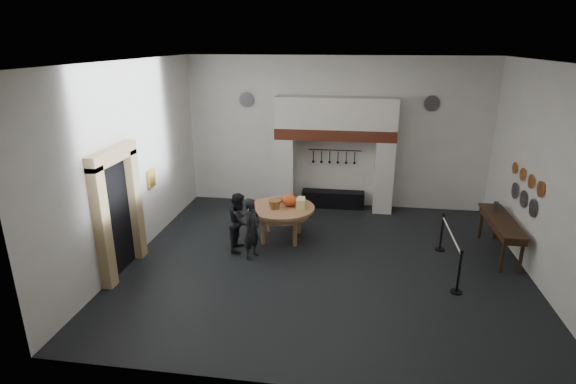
# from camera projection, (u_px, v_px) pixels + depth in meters

# --- Properties ---
(floor) EXTENTS (9.00, 8.00, 0.02)m
(floor) POSITION_uv_depth(u_px,v_px,m) (324.00, 262.00, 10.43)
(floor) COLOR black
(floor) RESTS_ON ground
(ceiling) EXTENTS (9.00, 8.00, 0.02)m
(ceiling) POSITION_uv_depth(u_px,v_px,m) (330.00, 61.00, 8.99)
(ceiling) COLOR silver
(ceiling) RESTS_ON wall_back
(wall_back) EXTENTS (9.00, 0.02, 4.50)m
(wall_back) POSITION_uv_depth(u_px,v_px,m) (336.00, 133.00, 13.46)
(wall_back) COLOR white
(wall_back) RESTS_ON floor
(wall_front) EXTENTS (9.00, 0.02, 4.50)m
(wall_front) POSITION_uv_depth(u_px,v_px,m) (308.00, 251.00, 5.96)
(wall_front) COLOR white
(wall_front) RESTS_ON floor
(wall_left) EXTENTS (0.02, 8.00, 4.50)m
(wall_left) POSITION_uv_depth(u_px,v_px,m) (132.00, 162.00, 10.33)
(wall_left) COLOR white
(wall_left) RESTS_ON floor
(wall_right) EXTENTS (0.02, 8.00, 4.50)m
(wall_right) POSITION_uv_depth(u_px,v_px,m) (549.00, 178.00, 9.09)
(wall_right) COLOR white
(wall_right) RESTS_ON floor
(chimney_pier_left) EXTENTS (0.55, 0.70, 2.15)m
(chimney_pier_left) POSITION_uv_depth(u_px,v_px,m) (285.00, 172.00, 13.71)
(chimney_pier_left) COLOR silver
(chimney_pier_left) RESTS_ON floor
(chimney_pier_right) EXTENTS (0.55, 0.70, 2.15)m
(chimney_pier_right) POSITION_uv_depth(u_px,v_px,m) (384.00, 176.00, 13.30)
(chimney_pier_right) COLOR silver
(chimney_pier_right) RESTS_ON floor
(hearth_brick_band) EXTENTS (3.50, 0.72, 0.32)m
(hearth_brick_band) POSITION_uv_depth(u_px,v_px,m) (335.00, 134.00, 13.11)
(hearth_brick_band) COLOR #9E442B
(hearth_brick_band) RESTS_ON chimney_pier_left
(chimney_hood) EXTENTS (3.50, 0.70, 0.90)m
(chimney_hood) POSITION_uv_depth(u_px,v_px,m) (336.00, 113.00, 12.91)
(chimney_hood) COLOR silver
(chimney_hood) RESTS_ON hearth_brick_band
(iron_range) EXTENTS (1.90, 0.45, 0.50)m
(iron_range) POSITION_uv_depth(u_px,v_px,m) (333.00, 199.00, 13.84)
(iron_range) COLOR black
(iron_range) RESTS_ON floor
(utensil_rail) EXTENTS (1.60, 0.02, 0.02)m
(utensil_rail) POSITION_uv_depth(u_px,v_px,m) (335.00, 150.00, 13.54)
(utensil_rail) COLOR black
(utensil_rail) RESTS_ON wall_back
(door_recess) EXTENTS (0.04, 1.10, 2.50)m
(door_recess) POSITION_uv_depth(u_px,v_px,m) (116.00, 218.00, 9.71)
(door_recess) COLOR black
(door_recess) RESTS_ON floor
(door_jamb_near) EXTENTS (0.22, 0.30, 2.60)m
(door_jamb_near) POSITION_uv_depth(u_px,v_px,m) (103.00, 229.00, 9.03)
(door_jamb_near) COLOR tan
(door_jamb_near) RESTS_ON floor
(door_jamb_far) EXTENTS (0.22, 0.30, 2.60)m
(door_jamb_far) POSITION_uv_depth(u_px,v_px,m) (135.00, 205.00, 10.34)
(door_jamb_far) COLOR tan
(door_jamb_far) RESTS_ON floor
(door_lintel) EXTENTS (0.22, 1.70, 0.30)m
(door_lintel) POSITION_uv_depth(u_px,v_px,m) (112.00, 155.00, 9.25)
(door_lintel) COLOR tan
(door_lintel) RESTS_ON door_jamb_near
(wall_plaque) EXTENTS (0.05, 0.34, 0.44)m
(wall_plaque) POSITION_uv_depth(u_px,v_px,m) (151.00, 179.00, 11.28)
(wall_plaque) COLOR gold
(wall_plaque) RESTS_ON wall_left
(work_table) EXTENTS (2.01, 2.01, 0.07)m
(work_table) POSITION_uv_depth(u_px,v_px,m) (281.00, 208.00, 11.44)
(work_table) COLOR #AD7D51
(work_table) RESTS_ON floor
(pumpkin) EXTENTS (0.36, 0.36, 0.31)m
(pumpkin) POSITION_uv_depth(u_px,v_px,m) (290.00, 200.00, 11.45)
(pumpkin) COLOR #EC5321
(pumpkin) RESTS_ON work_table
(cheese_block_big) EXTENTS (0.22, 0.22, 0.24)m
(cheese_block_big) POSITION_uv_depth(u_px,v_px,m) (301.00, 204.00, 11.28)
(cheese_block_big) COLOR #EDE08D
(cheese_block_big) RESTS_ON work_table
(cheese_block_small) EXTENTS (0.18, 0.18, 0.20)m
(cheese_block_small) POSITION_uv_depth(u_px,v_px,m) (301.00, 201.00, 11.57)
(cheese_block_small) COLOR #F1E590
(cheese_block_small) RESTS_ON work_table
(wicker_basket) EXTENTS (0.38, 0.38, 0.22)m
(wicker_basket) POSITION_uv_depth(u_px,v_px,m) (275.00, 204.00, 11.28)
(wicker_basket) COLOR #A26D3B
(wicker_basket) RESTS_ON work_table
(bread_loaf) EXTENTS (0.31, 0.18, 0.13)m
(bread_loaf) POSITION_uv_depth(u_px,v_px,m) (280.00, 200.00, 11.75)
(bread_loaf) COLOR #9D5A37
(bread_loaf) RESTS_ON work_table
(visitor_near) EXTENTS (0.52, 0.63, 1.47)m
(visitor_near) POSITION_uv_depth(u_px,v_px,m) (252.00, 228.00, 10.46)
(visitor_near) COLOR black
(visitor_near) RESTS_ON floor
(visitor_far) EXTENTS (0.56, 0.71, 1.45)m
(visitor_far) POSITION_uv_depth(u_px,v_px,m) (240.00, 222.00, 10.90)
(visitor_far) COLOR black
(visitor_far) RESTS_ON floor
(side_table) EXTENTS (0.55, 2.20, 0.06)m
(side_table) POSITION_uv_depth(u_px,v_px,m) (502.00, 221.00, 10.57)
(side_table) COLOR #371F14
(side_table) RESTS_ON floor
(pewter_jug) EXTENTS (0.12, 0.12, 0.22)m
(pewter_jug) POSITION_uv_depth(u_px,v_px,m) (496.00, 206.00, 11.09)
(pewter_jug) COLOR #46464B
(pewter_jug) RESTS_ON side_table
(copper_pan_a) EXTENTS (0.03, 0.34, 0.34)m
(copper_pan_a) POSITION_uv_depth(u_px,v_px,m) (541.00, 189.00, 9.38)
(copper_pan_a) COLOR #C6662D
(copper_pan_a) RESTS_ON wall_right
(copper_pan_b) EXTENTS (0.03, 0.32, 0.32)m
(copper_pan_b) POSITION_uv_depth(u_px,v_px,m) (531.00, 181.00, 9.89)
(copper_pan_b) COLOR #C6662D
(copper_pan_b) RESTS_ON wall_right
(copper_pan_c) EXTENTS (0.03, 0.30, 0.30)m
(copper_pan_c) POSITION_uv_depth(u_px,v_px,m) (523.00, 174.00, 10.41)
(copper_pan_c) COLOR #C6662D
(copper_pan_c) RESTS_ON wall_right
(copper_pan_d) EXTENTS (0.03, 0.28, 0.28)m
(copper_pan_d) POSITION_uv_depth(u_px,v_px,m) (515.00, 168.00, 10.92)
(copper_pan_d) COLOR #C6662D
(copper_pan_d) RESTS_ON wall_right
(pewter_plate_left) EXTENTS (0.03, 0.40, 0.40)m
(pewter_plate_left) POSITION_uv_depth(u_px,v_px,m) (533.00, 208.00, 9.73)
(pewter_plate_left) COLOR #4C4C51
(pewter_plate_left) RESTS_ON wall_right
(pewter_plate_mid) EXTENTS (0.03, 0.40, 0.40)m
(pewter_plate_mid) POSITION_uv_depth(u_px,v_px,m) (523.00, 199.00, 10.29)
(pewter_plate_mid) COLOR #4C4C51
(pewter_plate_mid) RESTS_ON wall_right
(pewter_plate_right) EXTENTS (0.03, 0.40, 0.40)m
(pewter_plate_right) POSITION_uv_depth(u_px,v_px,m) (515.00, 191.00, 10.85)
(pewter_plate_right) COLOR #4C4C51
(pewter_plate_right) RESTS_ON wall_right
(pewter_plate_back_left) EXTENTS (0.44, 0.03, 0.44)m
(pewter_plate_back_left) POSITION_uv_depth(u_px,v_px,m) (247.00, 100.00, 13.49)
(pewter_plate_back_left) COLOR #4C4C51
(pewter_plate_back_left) RESTS_ON wall_back
(pewter_plate_back_right) EXTENTS (0.44, 0.03, 0.44)m
(pewter_plate_back_right) POSITION_uv_depth(u_px,v_px,m) (432.00, 103.00, 12.74)
(pewter_plate_back_right) COLOR #4C4C51
(pewter_plate_back_right) RESTS_ON wall_back
(barrier_post_near) EXTENTS (0.05, 0.05, 0.90)m
(barrier_post_near) POSITION_uv_depth(u_px,v_px,m) (459.00, 273.00, 9.05)
(barrier_post_near) COLOR black
(barrier_post_near) RESTS_ON floor
(barrier_post_far) EXTENTS (0.05, 0.05, 0.90)m
(barrier_post_far) POSITION_uv_depth(u_px,v_px,m) (442.00, 233.00, 10.92)
(barrier_post_far) COLOR black
(barrier_post_far) RESTS_ON floor
(barrier_rope) EXTENTS (0.04, 2.00, 0.04)m
(barrier_rope) POSITION_uv_depth(u_px,v_px,m) (452.00, 235.00, 9.86)
(barrier_rope) COLOR white
(barrier_rope) RESTS_ON barrier_post_near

